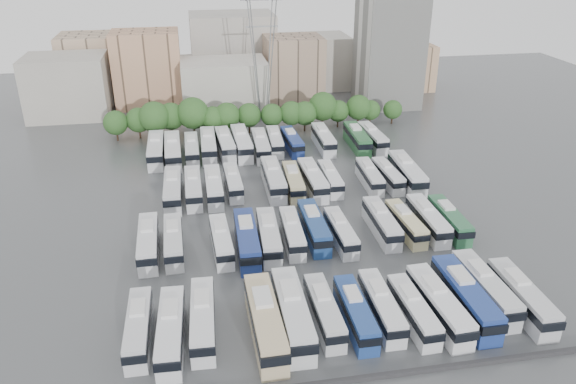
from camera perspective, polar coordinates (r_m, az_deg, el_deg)
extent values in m
plane|color=#424447|center=(84.50, 0.86, -3.17)|extent=(220.00, 220.00, 0.00)
cube|color=#2D2D30|center=(58.28, 7.37, -18.29)|extent=(56.00, 0.50, 0.50)
cylinder|color=black|center=(122.41, -16.94, 5.47)|extent=(0.36, 0.36, 2.10)
sphere|color=#234C1E|center=(121.52, -17.11, 6.73)|extent=(5.05, 5.05, 5.05)
cylinder|color=black|center=(122.60, -14.80, 5.78)|extent=(0.36, 0.36, 2.16)
sphere|color=#234C1E|center=(121.69, -14.95, 7.08)|extent=(5.19, 5.19, 5.19)
cylinder|color=black|center=(120.84, -13.26, 5.79)|extent=(0.36, 0.36, 2.66)
sphere|color=#234C1E|center=(119.73, -13.43, 7.42)|extent=(6.40, 6.40, 6.40)
cylinder|color=black|center=(122.23, -11.68, 6.10)|extent=(0.36, 0.36, 2.38)
sphere|color=#234C1E|center=(121.23, -11.81, 7.54)|extent=(5.71, 5.71, 5.71)
cylinder|color=black|center=(121.13, -9.50, 6.20)|extent=(0.36, 0.36, 2.78)
sphere|color=#234C1E|center=(119.98, -9.63, 7.90)|extent=(6.66, 6.66, 6.66)
cylinder|color=black|center=(120.85, -7.56, 6.12)|extent=(0.36, 0.36, 2.13)
sphere|color=#234C1E|center=(119.94, -7.64, 7.42)|extent=(5.10, 5.10, 5.10)
cylinder|color=black|center=(121.23, -6.15, 6.30)|extent=(0.36, 0.36, 2.31)
sphere|color=#234C1E|center=(120.25, -6.21, 7.72)|extent=(5.55, 5.55, 5.55)
cylinder|color=black|center=(122.19, -3.94, 6.50)|extent=(0.36, 0.36, 2.14)
sphere|color=#234C1E|center=(121.30, -3.98, 7.80)|extent=(5.13, 5.13, 5.13)
cylinder|color=black|center=(122.53, -1.63, 6.58)|extent=(0.36, 0.36, 2.04)
sphere|color=#234C1E|center=(121.67, -1.64, 7.82)|extent=(4.90, 4.90, 4.90)
cylinder|color=black|center=(123.02, 0.35, 6.70)|extent=(0.36, 0.36, 2.17)
sphere|color=#234C1E|center=(122.12, 0.35, 8.01)|extent=(5.21, 5.21, 5.21)
cylinder|color=black|center=(123.01, 1.70, 6.69)|extent=(0.36, 0.36, 2.16)
sphere|color=#234C1E|center=(122.11, 1.72, 7.99)|extent=(5.20, 5.20, 5.20)
cylinder|color=black|center=(125.39, 3.51, 7.12)|extent=(0.36, 0.36, 2.62)
sphere|color=#234C1E|center=(124.33, 3.55, 8.68)|extent=(6.29, 6.29, 6.29)
cylinder|color=black|center=(126.04, 5.07, 7.02)|extent=(0.36, 0.36, 1.99)
sphere|color=#234C1E|center=(125.23, 5.12, 8.19)|extent=(4.78, 4.78, 4.78)
cylinder|color=black|center=(127.32, 7.10, 7.18)|extent=(0.36, 0.36, 2.30)
sphere|color=#234C1E|center=(126.40, 7.18, 8.52)|extent=(5.51, 5.51, 5.51)
cylinder|color=black|center=(128.47, 8.31, 7.17)|extent=(0.36, 0.36, 1.84)
sphere|color=#234C1E|center=(127.73, 8.38, 8.24)|extent=(4.43, 4.43, 4.43)
cylinder|color=black|center=(130.09, 10.50, 7.22)|extent=(0.36, 0.36, 1.78)
sphere|color=#234C1E|center=(129.38, 10.59, 8.24)|extent=(4.27, 4.27, 4.27)
cube|color=#9E998E|center=(141.67, -21.46, 9.96)|extent=(18.00, 14.00, 14.00)
cube|color=tan|center=(144.66, -14.07, 12.05)|extent=(16.00, 12.00, 18.00)
cube|color=#ADA89E|center=(137.51, -6.48, 10.68)|extent=(20.00, 14.00, 12.00)
cube|color=gray|center=(145.03, 0.57, 12.41)|extent=(14.00, 12.00, 16.00)
cube|color=gray|center=(156.37, -5.62, 13.99)|extent=(22.00, 16.00, 20.00)
cube|color=tan|center=(156.12, -19.09, 11.99)|extent=(16.00, 14.00, 16.00)
cube|color=#A39E93|center=(158.32, 2.66, 13.11)|extent=(18.00, 14.00, 14.00)
cube|color=tan|center=(159.95, 11.76, 12.38)|extent=(14.00, 12.00, 12.00)
cube|color=gray|center=(151.08, -9.95, 11.39)|extent=(12.00, 10.00, 10.00)
cube|color=silver|center=(142.21, 10.21, 13.83)|extent=(14.00, 14.00, 26.00)
cylinder|color=slate|center=(123.97, -3.45, 14.41)|extent=(2.90, 2.91, 33.83)
cylinder|color=slate|center=(127.88, -3.68, 14.74)|extent=(2.90, 2.91, 33.83)
cylinder|color=slate|center=(124.50, -1.56, 14.49)|extent=(2.90, 2.91, 33.83)
cylinder|color=slate|center=(128.39, -1.85, 14.82)|extent=(2.90, 2.91, 33.83)
cube|color=slate|center=(124.77, -2.72, 18.92)|extent=(9.00, 0.30, 0.30)
cube|color=slate|center=(125.48, -2.67, 16.45)|extent=(7.00, 0.30, 0.30)
cube|color=silver|center=(63.49, -14.92, -13.27)|extent=(2.43, 10.99, 3.11)
cube|color=black|center=(63.02, -14.99, -12.92)|extent=(2.55, 11.16, 0.91)
cube|color=silver|center=(63.53, -15.01, -11.26)|extent=(1.58, 2.94, 0.40)
cube|color=silver|center=(62.11, -11.80, -13.72)|extent=(3.01, 11.96, 3.36)
cube|color=black|center=(61.60, -11.87, -13.34)|extent=(3.13, 12.14, 0.99)
cube|color=silver|center=(62.14, -11.89, -11.50)|extent=(1.81, 3.23, 0.43)
cube|color=silver|center=(63.13, -8.64, -12.73)|extent=(2.96, 11.76, 3.30)
cube|color=black|center=(62.63, -8.68, -12.35)|extent=(3.08, 11.93, 0.97)
cube|color=silver|center=(63.19, -8.75, -10.58)|extent=(1.78, 3.18, 0.43)
cube|color=#CAB58A|center=(61.72, -2.33, -13.13)|extent=(3.02, 13.46, 3.81)
cube|color=black|center=(61.14, -2.32, -12.69)|extent=(3.16, 13.67, 1.12)
cube|color=silver|center=(61.75, -2.61, -10.62)|extent=(1.95, 3.60, 0.49)
cube|color=silver|center=(62.85, 0.47, -12.32)|extent=(2.98, 13.30, 3.76)
cube|color=black|center=(62.28, 0.50, -11.89)|extent=(3.12, 13.50, 1.11)
cube|color=silver|center=(62.91, 0.21, -9.88)|extent=(1.92, 3.56, 0.49)
cube|color=silver|center=(63.85, 3.68, -12.07)|extent=(2.42, 10.94, 3.09)
cube|color=black|center=(63.39, 3.72, -11.72)|extent=(2.53, 11.10, 0.91)
cube|color=silver|center=(63.88, 3.42, -10.10)|extent=(1.57, 2.93, 0.40)
cube|color=navy|center=(63.91, 6.85, -12.18)|extent=(2.40, 10.95, 3.10)
cube|color=black|center=(63.45, 6.91, -11.83)|extent=(2.52, 11.11, 0.91)
cube|color=silver|center=(63.92, 6.59, -10.21)|extent=(1.57, 2.93, 0.40)
cube|color=silver|center=(65.27, 9.43, -11.45)|extent=(2.50, 11.06, 3.13)
cube|color=black|center=(64.82, 9.51, -11.10)|extent=(2.62, 11.23, 0.92)
cube|color=silver|center=(65.31, 9.16, -9.50)|extent=(1.61, 2.96, 0.40)
cube|color=silver|center=(65.38, 12.59, -11.75)|extent=(2.51, 10.72, 3.02)
cube|color=black|center=(64.94, 12.68, -11.41)|extent=(2.62, 10.88, 0.89)
cube|color=silver|center=(65.37, 12.27, -9.88)|extent=(1.58, 2.88, 0.39)
cube|color=white|center=(66.45, 15.03, -11.13)|extent=(3.13, 12.41, 3.49)
cube|color=black|center=(65.96, 15.15, -10.73)|extent=(3.27, 12.60, 1.03)
cube|color=silver|center=(66.44, 14.62, -9.01)|extent=(1.88, 3.35, 0.45)
cube|color=navy|center=(68.34, 17.52, -10.25)|extent=(2.82, 13.05, 3.69)
cube|color=black|center=(67.83, 17.66, -9.84)|extent=(2.95, 13.25, 1.09)
cube|color=silver|center=(68.38, 17.15, -8.06)|extent=(1.86, 3.48, 0.48)
cube|color=silver|center=(70.77, 19.32, -9.29)|extent=(2.81, 12.42, 3.51)
cube|color=black|center=(70.30, 19.46, -8.91)|extent=(2.94, 12.61, 1.03)
cube|color=silver|center=(70.81, 18.95, -7.29)|extent=(1.80, 3.33, 0.45)
cube|color=silver|center=(70.86, 22.62, -9.89)|extent=(2.78, 12.08, 3.41)
cube|color=black|center=(70.40, 22.77, -9.52)|extent=(2.90, 12.26, 1.00)
cube|color=silver|center=(70.88, 22.27, -7.95)|extent=(1.76, 3.24, 0.44)
cube|color=silver|center=(78.28, -14.00, -5.07)|extent=(2.76, 11.88, 3.35)
cube|color=black|center=(77.84, -14.05, -4.72)|extent=(2.89, 12.06, 0.99)
cube|color=silver|center=(78.67, -14.12, -3.34)|extent=(1.74, 3.19, 0.43)
cube|color=silver|center=(78.03, -11.55, -4.99)|extent=(2.61, 11.20, 3.16)
cube|color=black|center=(77.61, -11.58, -4.66)|extent=(2.72, 11.37, 0.93)
cube|color=silver|center=(78.39, -11.68, -3.36)|extent=(1.64, 3.01, 0.41)
cube|color=white|center=(77.15, -6.78, -5.03)|extent=(2.68, 10.87, 3.06)
cube|color=black|center=(76.74, -6.79, -4.71)|extent=(2.79, 11.04, 0.90)
cube|color=silver|center=(77.48, -6.95, -3.44)|extent=(1.63, 2.93, 0.40)
cube|color=navy|center=(76.58, -4.19, -4.93)|extent=(3.00, 12.71, 3.58)
cube|color=black|center=(76.10, -4.20, -4.55)|extent=(3.13, 12.90, 1.05)
cube|color=silver|center=(76.97, -4.34, -3.04)|extent=(1.87, 3.42, 0.46)
cube|color=silver|center=(77.45, -1.96, -4.60)|extent=(3.09, 11.90, 3.34)
cube|color=black|center=(77.01, -1.96, -4.25)|extent=(3.22, 12.08, 0.98)
cube|color=silver|center=(77.83, -2.09, -2.86)|extent=(1.83, 3.22, 0.43)
cube|color=silver|center=(78.60, 0.43, -4.21)|extent=(2.75, 11.00, 3.09)
cube|color=black|center=(78.19, 0.44, -3.89)|extent=(2.86, 11.17, 0.91)
cube|color=silver|center=(78.95, 0.29, -2.63)|extent=(1.66, 2.97, 0.40)
cube|color=navy|center=(79.87, 2.64, -3.62)|extent=(2.61, 11.91, 3.37)
cube|color=black|center=(79.43, 2.67, -3.26)|extent=(2.73, 12.09, 0.99)
cube|color=silver|center=(80.26, 2.44, -1.92)|extent=(1.71, 3.18, 0.44)
cube|color=silver|center=(79.16, 5.37, -4.14)|extent=(2.47, 10.66, 3.01)
cube|color=black|center=(78.77, 5.41, -3.82)|extent=(2.58, 10.83, 0.89)
cube|color=silver|center=(79.47, 5.15, -2.61)|extent=(1.56, 2.86, 0.39)
cube|color=silver|center=(82.11, 9.47, -3.15)|extent=(2.61, 11.53, 3.26)
cube|color=black|center=(81.70, 9.54, -2.81)|extent=(2.72, 11.70, 0.96)
cube|color=silver|center=(82.47, 9.26, -1.56)|extent=(1.67, 3.09, 0.42)
cube|color=beige|center=(82.83, 11.85, -3.19)|extent=(2.77, 10.73, 3.01)
cube|color=black|center=(82.46, 11.92, -2.89)|extent=(2.89, 10.90, 0.89)
cube|color=silver|center=(83.12, 11.58, -1.74)|extent=(1.64, 2.91, 0.39)
cube|color=silver|center=(84.20, 14.00, -2.83)|extent=(2.59, 11.62, 3.28)
cube|color=black|center=(83.80, 14.08, -2.49)|extent=(2.70, 11.79, 0.97)
cube|color=silver|center=(84.55, 13.76, -1.27)|extent=(1.67, 3.11, 0.42)
cube|color=#2B643F|center=(85.21, 16.03, -2.78)|extent=(2.59, 11.20, 3.16)
cube|color=black|center=(84.83, 16.11, -2.46)|extent=(2.70, 11.37, 0.93)
cube|color=silver|center=(85.54, 15.80, -1.29)|extent=(1.64, 3.00, 0.41)
cube|color=silver|center=(92.57, -11.61, 0.16)|extent=(2.76, 12.47, 3.53)
cube|color=black|center=(92.15, -11.65, 0.50)|extent=(2.88, 12.66, 1.04)
cube|color=silver|center=(93.19, -11.70, 1.67)|extent=(1.79, 3.33, 0.46)
cube|color=silver|center=(92.86, -9.59, 0.36)|extent=(2.56, 11.83, 3.35)
cube|color=black|center=(92.47, -9.61, 0.68)|extent=(2.68, 12.01, 0.98)
cube|color=silver|center=(93.45, -9.70, 1.78)|extent=(1.69, 3.16, 0.43)
cube|color=silver|center=(92.72, -7.54, 0.46)|extent=(2.54, 11.87, 3.36)
cube|color=black|center=(92.32, -7.56, 0.79)|extent=(2.66, 12.05, 0.99)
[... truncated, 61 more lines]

